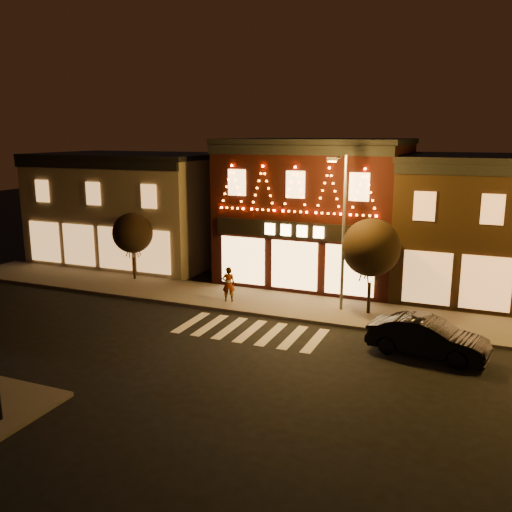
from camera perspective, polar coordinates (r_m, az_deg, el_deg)
The scene contains 10 objects.
ground at distance 21.45m, azimuth -4.88°, elevation -11.13°, with size 120.00×120.00×0.00m, color black.
sidewalk_far at distance 27.71m, azimuth 6.53°, elevation -5.46°, with size 44.00×4.00×0.15m, color #47423D.
building_left at distance 38.74m, azimuth -12.55°, elevation 4.91°, with size 12.20×8.28×7.30m.
building_pulp at distance 32.97m, azimuth 6.29°, elevation 4.73°, with size 10.20×8.34×8.30m.
building_right_a at distance 31.73m, azimuth 22.97°, elevation 2.77°, with size 9.20×8.28×7.50m.
streetlamp_mid at distance 26.38m, azimuth 8.86°, elevation 3.53°, with size 0.60×1.72×7.47m.
tree_left at distance 33.11m, azimuth -12.60°, elevation 2.33°, with size 2.35×2.35×3.94m.
tree_right at distance 26.48m, azimuth 11.78°, elevation 0.85°, with size 2.74×2.74×4.58m.
dark_sedan at distance 22.95m, azimuth 17.28°, elevation -8.01°, with size 1.61×4.61×1.52m, color black.
pedestrian at distance 28.35m, azimuth -2.84°, elevation -2.91°, with size 0.66×0.43×1.81m, color gray.
Camera 1 is at (9.20, -17.37, 8.58)m, focal length 38.83 mm.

